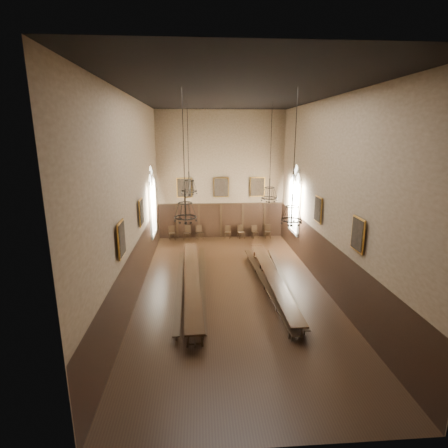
{
  "coord_description": "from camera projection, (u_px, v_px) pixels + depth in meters",
  "views": [
    {
      "loc": [
        -1.55,
        -15.73,
        7.35
      ],
      "look_at": [
        -0.32,
        1.5,
        2.91
      ],
      "focal_mm": 28.0,
      "sensor_mm": 36.0,
      "label": 1
    }
  ],
  "objects": [
    {
      "name": "bench_left_outer",
      "position": [
        180.0,
        286.0,
        16.81
      ],
      "size": [
        0.48,
        9.15,
        0.41
      ],
      "rotation": [
        0.0,
        0.0,
        0.02
      ],
      "color": "black",
      "rests_on": "floor"
    },
    {
      "name": "bench_right_outer",
      "position": [
        284.0,
        282.0,
        17.23
      ],
      "size": [
        0.78,
        9.24,
        0.42
      ],
      "rotation": [
        0.0,
        0.0,
        -0.05
      ],
      "color": "black",
      "rests_on": "floor"
    },
    {
      "name": "chandelier_front_right",
      "position": [
        292.0,
        211.0,
        13.61
      ],
      "size": [
        0.83,
        0.83,
        5.06
      ],
      "color": "black",
      "rests_on": "ceiling"
    },
    {
      "name": "chair_2",
      "position": [
        200.0,
        235.0,
        25.18
      ],
      "size": [
        0.56,
        0.56,
        1.01
      ],
      "rotation": [
        0.0,
        0.0,
        0.32
      ],
      "color": "black",
      "rests_on": "floor"
    },
    {
      "name": "portrait_back_1",
      "position": [
        221.0,
        187.0,
        24.79
      ],
      "size": [
        1.1,
        0.12,
        1.4
      ],
      "color": "#AE7829",
      "rests_on": "wall_back"
    },
    {
      "name": "wall_back",
      "position": [
        221.0,
        176.0,
        24.71
      ],
      "size": [
        9.0,
        0.02,
        9.0
      ],
      "primitive_type": "cube",
      "color": "#7B644B",
      "rests_on": "ground"
    },
    {
      "name": "chair_6",
      "position": [
        255.0,
        234.0,
        25.45
      ],
      "size": [
        0.49,
        0.49,
        0.92
      ],
      "rotation": [
        0.0,
        0.0,
        0.23
      ],
      "color": "black",
      "rests_on": "floor"
    },
    {
      "name": "table_left",
      "position": [
        192.0,
        283.0,
        16.8
      ],
      "size": [
        1.09,
        10.27,
        0.8
      ],
      "rotation": [
        0.0,
        0.0,
        0.04
      ],
      "color": "black",
      "rests_on": "floor"
    },
    {
      "name": "window_right",
      "position": [
        295.0,
        199.0,
        21.9
      ],
      "size": [
        0.2,
        2.2,
        4.6
      ],
      "primitive_type": null,
      "color": "white",
      "rests_on": "wall_right"
    },
    {
      "name": "ceiling",
      "position": [
        234.0,
        94.0,
        14.89
      ],
      "size": [
        9.0,
        18.0,
        0.02
      ],
      "primitive_type": "cube",
      "color": "black",
      "rests_on": "ground"
    },
    {
      "name": "chandelier_back_right",
      "position": [
        269.0,
        192.0,
        18.98
      ],
      "size": [
        0.88,
        0.88,
        5.18
      ],
      "color": "black",
      "rests_on": "ceiling"
    },
    {
      "name": "chair_0",
      "position": [
        172.0,
        236.0,
        25.07
      ],
      "size": [
        0.51,
        0.51,
        0.99
      ],
      "rotation": [
        0.0,
        0.0,
        0.19
      ],
      "color": "black",
      "rests_on": "floor"
    },
    {
      "name": "chair_4",
      "position": [
        228.0,
        235.0,
        25.4
      ],
      "size": [
        0.48,
        0.48,
        0.92
      ],
      "rotation": [
        0.0,
        0.0,
        -0.19
      ],
      "color": "black",
      "rests_on": "floor"
    },
    {
      "name": "portrait_back_2",
      "position": [
        257.0,
        187.0,
        24.97
      ],
      "size": [
        1.1,
        0.12,
        1.4
      ],
      "color": "#AE7829",
      "rests_on": "wall_back"
    },
    {
      "name": "bench_left_inner",
      "position": [
        202.0,
        282.0,
        17.2
      ],
      "size": [
        0.35,
        9.92,
        0.45
      ],
      "rotation": [
        0.0,
        0.0,
        -0.01
      ],
      "color": "black",
      "rests_on": "floor"
    },
    {
      "name": "floor",
      "position": [
        233.0,
        289.0,
        17.13
      ],
      "size": [
        9.0,
        18.0,
        0.02
      ],
      "primitive_type": "cube",
      "color": "black",
      "rests_on": "ground"
    },
    {
      "name": "chair_7",
      "position": [
        268.0,
        234.0,
        25.52
      ],
      "size": [
        0.46,
        0.46,
        0.97
      ],
      "rotation": [
        0.0,
        0.0,
        -0.08
      ],
      "color": "black",
      "rests_on": "floor"
    },
    {
      "name": "wall_front",
      "position": [
        275.0,
        275.0,
        7.31
      ],
      "size": [
        9.0,
        0.02,
        9.0
      ],
      "primitive_type": "cube",
      "color": "#7B644B",
      "rests_on": "ground"
    },
    {
      "name": "table_right",
      "position": [
        272.0,
        282.0,
        17.01
      ],
      "size": [
        0.67,
        9.5,
        0.74
      ],
      "rotation": [
        0.0,
        0.0,
        -0.0
      ],
      "color": "black",
      "rests_on": "floor"
    },
    {
      "name": "portrait_right_0",
      "position": [
        318.0,
        210.0,
        17.48
      ],
      "size": [
        0.12,
        1.0,
        1.3
      ],
      "color": "#AE7829",
      "rests_on": "wall_right"
    },
    {
      "name": "portrait_left_1",
      "position": [
        121.0,
        239.0,
        12.53
      ],
      "size": [
        0.12,
        1.0,
        1.3
      ],
      "color": "#AE7829",
      "rests_on": "wall_left"
    },
    {
      "name": "bench_right_inner",
      "position": [
        265.0,
        284.0,
        16.99
      ],
      "size": [
        0.73,
        9.58,
        0.43
      ],
      "rotation": [
        0.0,
        0.0,
        0.05
      ],
      "color": "black",
      "rests_on": "floor"
    },
    {
      "name": "wall_left",
      "position": [
        134.0,
        200.0,
        15.7
      ],
      "size": [
        0.02,
        18.0,
        9.0
      ],
      "primitive_type": "cube",
      "color": "#7B644B",
      "rests_on": "ground"
    },
    {
      "name": "chandelier_back_left",
      "position": [
        189.0,
        185.0,
        18.44
      ],
      "size": [
        0.85,
        0.85,
        4.72
      ],
      "color": "black",
      "rests_on": "ceiling"
    },
    {
      "name": "chandelier_front_left",
      "position": [
        185.0,
        209.0,
        13.65
      ],
      "size": [
        0.89,
        0.89,
        4.97
      ],
      "color": "black",
      "rests_on": "ceiling"
    },
    {
      "name": "chair_1",
      "position": [
        187.0,
        235.0,
        25.06
      ],
      "size": [
        0.56,
        0.56,
        1.03
      ],
      "rotation": [
        0.0,
        0.0,
        -0.29
      ],
      "color": "black",
      "rests_on": "floor"
    },
    {
      "name": "wainscot_panelling",
      "position": [
        233.0,
        265.0,
        16.82
      ],
      "size": [
        9.0,
        18.0,
        2.5
      ],
      "primitive_type": null,
      "color": "black",
      "rests_on": "floor"
    },
    {
      "name": "window_left",
      "position": [
        152.0,
        201.0,
        21.29
      ],
      "size": [
        0.2,
        2.2,
        4.6
      ],
      "primitive_type": null,
      "color": "white",
      "rests_on": "wall_left"
    },
    {
      "name": "wall_right",
      "position": [
        329.0,
        197.0,
        16.32
      ],
      "size": [
        0.02,
        18.0,
        9.0
      ],
      "primitive_type": "cube",
      "color": "#7B644B",
      "rests_on": "ground"
    },
    {
      "name": "chair_5",
      "position": [
        241.0,
        234.0,
        25.41
      ],
      "size": [
        0.53,
        0.53,
        0.97
      ],
      "rotation": [
        0.0,
        0.0,
        0.27
      ],
      "color": "black",
      "rests_on": "floor"
    },
    {
      "name": "portrait_back_0",
      "position": [
        184.0,
        188.0,
        24.61
      ],
      "size": [
        1.1,
        0.12,
        1.4
      ],
      "color": "#AE7829",
      "rests_on": "wall_back"
    },
    {
      "name": "portrait_left_0",
      "position": [
        141.0,
        212.0,
        16.87
      ],
      "size": [
        0.12,
        1.0,
        1.3
      ],
      "color": "#AE7829",
      "rests_on": "wall_left"
    },
    {
      "name": "portrait_right_1",
      "position": [
        358.0,
        234.0,
        13.13
      ],
      "size": [
        0.12,
        1.0,
        1.3
      ],
      "color": "#AE7829",
      "rests_on": "wall_right"
    }
  ]
}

